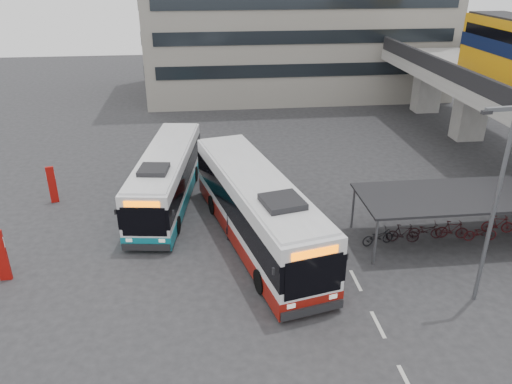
{
  "coord_description": "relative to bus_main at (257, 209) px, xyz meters",
  "views": [
    {
      "loc": [
        -4.07,
        -17.98,
        13.15
      ],
      "look_at": [
        -1.38,
        5.6,
        2.0
      ],
      "focal_mm": 35.0,
      "sensor_mm": 36.0,
      "label": 1
    }
  ],
  "objects": [
    {
      "name": "bus_teal",
      "position": [
        -4.71,
        5.02,
        -0.22
      ],
      "size": [
        4.08,
        11.72,
        3.4
      ],
      "rotation": [
        0.0,
        0.0,
        -0.14
      ],
      "color": "white",
      "rests_on": "ground"
    },
    {
      "name": "bus_main",
      "position": [
        0.0,
        0.0,
        0.0
      ],
      "size": [
        5.7,
        13.36,
        3.86
      ],
      "rotation": [
        0.0,
        0.0,
        0.23
      ],
      "color": "white",
      "rests_on": "ground"
    },
    {
      "name": "bike_shelter",
      "position": [
        10.02,
        -1.0,
        -0.44
      ],
      "size": [
        10.0,
        4.0,
        2.54
      ],
      "color": "#595B60",
      "rests_on": "ground"
    },
    {
      "name": "road_markings",
      "position": [
        4.02,
        -7.0,
        -1.79
      ],
      "size": [
        0.15,
        7.6,
        0.01
      ],
      "color": "beige",
      "rests_on": "ground"
    },
    {
      "name": "pedestrian",
      "position": [
        -1.31,
        0.35,
        -0.84
      ],
      "size": [
        0.81,
        0.82,
        1.91
      ],
      "primitive_type": "imported",
      "rotation": [
        0.0,
        0.0,
        0.8
      ],
      "color": "black",
      "rests_on": "ground"
    },
    {
      "name": "ground",
      "position": [
        1.52,
        -4.0,
        -1.79
      ],
      "size": [
        120.0,
        120.0,
        0.0
      ],
      "primitive_type": "plane",
      "color": "#28282B",
      "rests_on": "ground"
    },
    {
      "name": "lamp_post",
      "position": [
        8.53,
        -5.87,
        3.01
      ],
      "size": [
        1.48,
        0.32,
        8.43
      ],
      "rotation": [
        0.0,
        0.0,
        0.1
      ],
      "color": "#595B60",
      "rests_on": "ground"
    },
    {
      "name": "sign_totem_mid",
      "position": [
        -11.63,
        -2.11,
        -0.49
      ],
      "size": [
        0.55,
        0.18,
        2.52
      ],
      "rotation": [
        0.0,
        0.0,
        0.03
      ],
      "color": "#9E0E09",
      "rests_on": "ground"
    },
    {
      "name": "sign_totem_north",
      "position": [
        -11.4,
        5.8,
        -0.62
      ],
      "size": [
        0.48,
        0.25,
        2.26
      ],
      "rotation": [
        0.0,
        0.0,
        0.25
      ],
      "color": "#9E0E09",
      "rests_on": "ground"
    }
  ]
}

